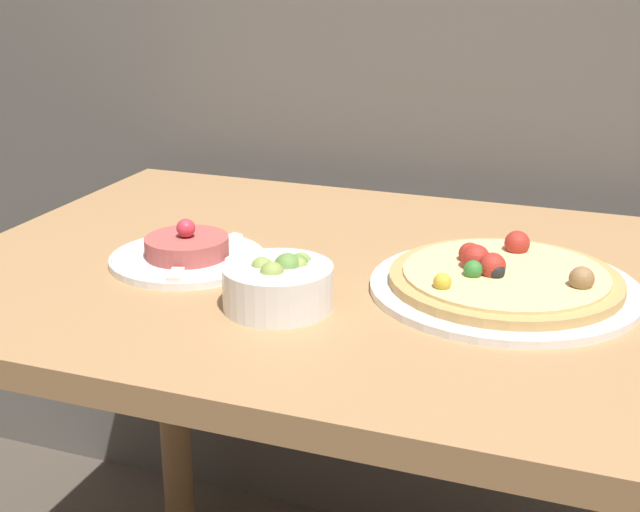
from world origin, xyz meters
name	(u,v)px	position (x,y,z in m)	size (l,w,h in m)	color
dining_table	(348,351)	(0.00, 0.38, 0.63)	(1.06, 0.76, 0.75)	#AD7F51
pizza_plate	(504,281)	(0.20, 0.37, 0.76)	(0.33, 0.33, 0.06)	white
tartare_plate	(187,253)	(-0.21, 0.33, 0.76)	(0.21, 0.21, 0.06)	white
small_bowl	(279,284)	(-0.04, 0.23, 0.78)	(0.13, 0.13, 0.07)	white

